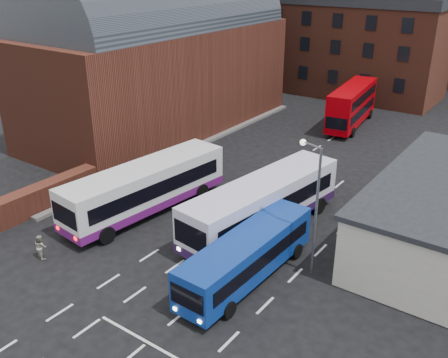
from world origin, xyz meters
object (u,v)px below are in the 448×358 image
Objects in this scene: bus_blue at (247,254)px; pedestrian_beige at (41,247)px; bus_white_inbound at (263,201)px; bus_red_double at (352,105)px; street_lamp at (314,198)px; bus_white_outbound at (146,185)px.

bus_blue reaches higher than pedestrian_beige.
bus_white_inbound is 13.58m from pedestrian_beige.
bus_red_double is 34.63m from pedestrian_beige.
bus_white_inbound is 5.78m from street_lamp.
bus_blue is at bearing 94.83° from bus_red_double.
bus_blue is at bearing 120.87° from bus_white_inbound.
street_lamp is at bearing -130.11° from bus_blue.
bus_white_outbound is at bearing 25.26° from bus_white_inbound.
bus_white_inbound is at bearing -119.17° from pedestrian_beige.
bus_red_double is (3.82, 26.41, 0.23)m from bus_white_outbound.
pedestrian_beige is (-0.95, -7.86, -1.26)m from bus_white_outbound.
bus_white_outbound is at bearing -85.88° from pedestrian_beige.
pedestrian_beige is at bearing 57.47° from bus_white_inbound.
street_lamp is at bearing 6.03° from bus_white_outbound.
bus_red_double is 1.43× the size of street_lamp.
street_lamp is (4.56, -2.50, 2.52)m from bus_white_inbound.
bus_white_outbound is 10.34m from bus_blue.
bus_blue is (9.98, -2.67, -0.42)m from bus_white_outbound.
bus_red_double is (-3.95, 23.94, 0.21)m from bus_white_inbound.
bus_red_double is at bearing -86.94° from pedestrian_beige.
bus_white_inbound is 1.19× the size of bus_red_double.
street_lamp reaches higher than bus_white_outbound.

